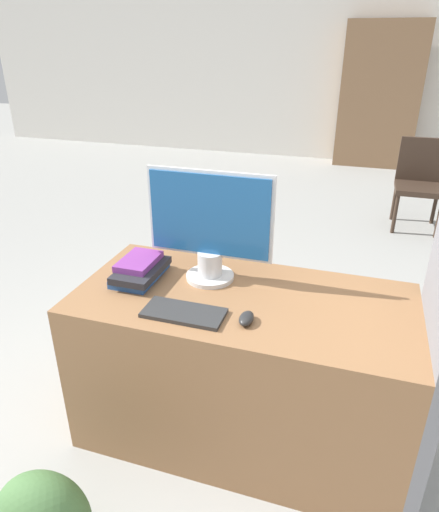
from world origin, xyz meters
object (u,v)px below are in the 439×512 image
keyboard (184,313)px  book_stack (140,270)px  mouse (246,318)px  monitor (210,227)px  far_chair (420,179)px

keyboard → book_stack: (-0.29, 0.22, 0.03)m
book_stack → mouse: bearing=-20.3°
monitor → far_chair: size_ratio=0.65×
monitor → far_chair: monitor is taller
keyboard → mouse: size_ratio=3.31×
book_stack → far_chair: 3.36m
monitor → keyboard: monitor is taller
mouse → far_chair: 3.36m
keyboard → far_chair: (1.11, 3.25, -0.26)m
keyboard → book_stack: book_stack is taller
book_stack → far_chair: bearing=65.2°
mouse → monitor: bearing=129.7°
keyboard → far_chair: 3.45m
far_chair → keyboard: bearing=-77.6°
monitor → keyboard: 0.39m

